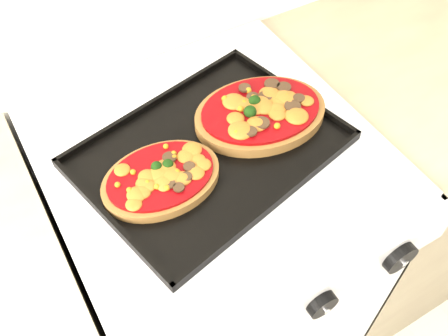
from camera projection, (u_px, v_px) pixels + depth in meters
stove at (215, 265)px, 1.27m from camera, size 0.60×0.60×0.91m
control_panel at (309, 298)px, 0.79m from camera, size 0.60×0.02×0.09m
knob_center at (322, 305)px, 0.79m from camera, size 0.05×0.02×0.05m
knob_right at (400, 258)px, 0.84m from camera, size 0.06×0.02×0.06m
baking_tray at (210, 149)px, 0.90m from camera, size 0.51×0.43×0.02m
pizza_left at (161, 177)px, 0.84m from camera, size 0.21×0.16×0.03m
pizza_right at (260, 112)px, 0.94m from camera, size 0.28×0.23×0.04m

